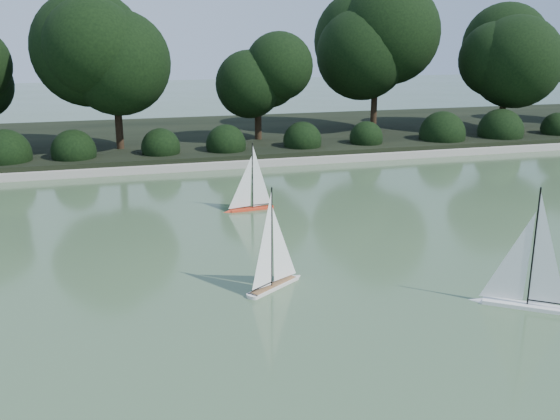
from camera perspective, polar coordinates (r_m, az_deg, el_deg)
ground at (r=8.04m, az=10.48°, el=-9.11°), size 80.00×80.00×0.00m
pond_coping at (r=16.19m, az=-3.43°, el=4.25°), size 40.00×0.35×0.18m
far_bank at (r=20.04m, az=-5.88°, el=6.64°), size 40.00×8.00×0.30m
tree_line at (r=18.52m, az=-1.38°, el=13.71°), size 26.31×3.93×4.39m
shrub_hedge at (r=16.99m, az=-4.10°, el=6.03°), size 29.10×1.10×1.10m
sailboat_white_a at (r=8.50m, az=20.86°, el=-6.59°), size 1.08×0.84×1.67m
sailboat_white_b at (r=8.57m, az=-0.23°, el=-5.51°), size 0.99×0.75×1.52m
sailboat_orange at (r=12.20m, az=-3.04°, el=0.99°), size 1.04×0.25×1.42m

